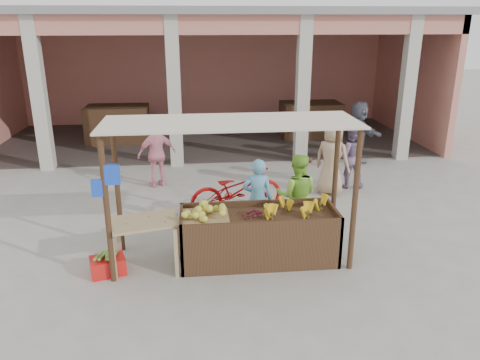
{
  "coord_description": "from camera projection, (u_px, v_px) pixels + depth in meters",
  "views": [
    {
      "loc": [
        -0.54,
        -7.04,
        3.88
      ],
      "look_at": [
        0.31,
        1.2,
        1.03
      ],
      "focal_mm": 35.0,
      "sensor_mm": 36.0,
      "label": 1
    }
  ],
  "objects": [
    {
      "name": "fruit_stall",
      "position": [
        259.0,
        238.0,
        7.86
      ],
      "size": [
        2.6,
        0.95,
        0.8
      ],
      "primitive_type": "cube",
      "color": "#46311C",
      "rests_on": "ground"
    },
    {
      "name": "papaya_pile",
      "position": [
        145.0,
        214.0,
        7.37
      ],
      "size": [
        0.77,
        0.44,
        0.22
      ],
      "primitive_type": null,
      "color": "#49872C",
      "rests_on": "side_table"
    },
    {
      "name": "shopper_c",
      "position": [
        332.0,
        155.0,
        10.68
      ],
      "size": [
        1.08,
        1.05,
        1.91
      ],
      "primitive_type": "imported",
      "rotation": [
        0.0,
        0.0,
        2.42
      ],
      "color": "tan",
      "rests_on": "ground"
    },
    {
      "name": "shopper_b",
      "position": [
        157.0,
        152.0,
        11.23
      ],
      "size": [
        1.15,
        0.9,
        1.73
      ],
      "primitive_type": "imported",
      "rotation": [
        0.0,
        0.0,
        3.55
      ],
      "color": "pink",
      "rests_on": "ground"
    },
    {
      "name": "vendor_green",
      "position": [
        297.0,
        194.0,
        8.61
      ],
      "size": [
        0.89,
        0.63,
        1.68
      ],
      "primitive_type": "imported",
      "rotation": [
        0.0,
        0.0,
        2.92
      ],
      "color": "#99DC45",
      "rests_on": "ground"
    },
    {
      "name": "melon_tray",
      "position": [
        204.0,
        214.0,
        7.57
      ],
      "size": [
        0.79,
        0.69,
        0.21
      ],
      "color": "#96764D",
      "rests_on": "fruit_stall"
    },
    {
      "name": "banana_heap",
      "position": [
        295.0,
        209.0,
        7.78
      ],
      "size": [
        1.03,
        0.56,
        0.19
      ],
      "primitive_type": null,
      "color": "yellow",
      "rests_on": "fruit_stall"
    },
    {
      "name": "shopper_f",
      "position": [
        350.0,
        153.0,
        11.18
      ],
      "size": [
        0.88,
        0.56,
        1.71
      ],
      "primitive_type": "imported",
      "rotation": [
        0.0,
        0.0,
        3.04
      ],
      "color": "slate",
      "rests_on": "ground"
    },
    {
      "name": "vendor_blue",
      "position": [
        257.0,
        196.0,
        8.55
      ],
      "size": [
        0.65,
        0.51,
        1.63
      ],
      "primitive_type": "imported",
      "rotation": [
        0.0,
        0.0,
        3.04
      ],
      "color": "#62ABD8",
      "rests_on": "ground"
    },
    {
      "name": "plantain_bundle",
      "position": [
        107.0,
        256.0,
        7.44
      ],
      "size": [
        0.4,
        0.28,
        0.08
      ],
      "primitive_type": null,
      "color": "olive",
      "rests_on": "red_crate"
    },
    {
      "name": "berry_heap",
      "position": [
        254.0,
        214.0,
        7.66
      ],
      "size": [
        0.42,
        0.34,
        0.13
      ],
      "primitive_type": "ellipsoid",
      "color": "maroon",
      "rests_on": "fruit_stall"
    },
    {
      "name": "motorcycle",
      "position": [
        236.0,
        189.0,
        9.68
      ],
      "size": [
        1.25,
        2.22,
        1.1
      ],
      "primitive_type": "imported",
      "rotation": [
        0.0,
        0.0,
        1.84
      ],
      "color": "#A30B0B",
      "rests_on": "ground"
    },
    {
      "name": "side_table",
      "position": [
        146.0,
        229.0,
        7.45
      ],
      "size": [
        1.2,
        0.94,
        0.86
      ],
      "rotation": [
        0.0,
        0.0,
        0.24
      ],
      "color": "tan",
      "rests_on": "ground"
    },
    {
      "name": "shopper_d",
      "position": [
        358.0,
        130.0,
        13.16
      ],
      "size": [
        1.02,
        1.81,
        1.84
      ],
      "primitive_type": "imported",
      "rotation": [
        0.0,
        0.0,
        1.77
      ],
      "color": "#4D4F5B",
      "rests_on": "ground"
    },
    {
      "name": "red_crate",
      "position": [
        108.0,
        266.0,
        7.5
      ],
      "size": [
        0.62,
        0.52,
        0.28
      ],
      "primitive_type": "cube",
      "rotation": [
        0.0,
        0.0,
        0.28
      ],
      "color": "red",
      "rests_on": "ground"
    },
    {
      "name": "ground",
      "position": [
        229.0,
        261.0,
        7.94
      ],
      "size": [
        60.0,
        60.0,
        0.0
      ],
      "primitive_type": "plane",
      "color": "gray",
      "rests_on": "ground"
    },
    {
      "name": "stall_awning",
      "position": [
        227.0,
        147.0,
        7.35
      ],
      "size": [
        4.09,
        1.35,
        2.39
      ],
      "color": "#46311C",
      "rests_on": "ground"
    },
    {
      "name": "produce_sacks",
      "position": [
        312.0,
        154.0,
        13.05
      ],
      "size": [
        0.85,
        0.8,
        0.65
      ],
      "color": "maroon",
      "rests_on": "ground"
    },
    {
      "name": "market_building",
      "position": [
        208.0,
        57.0,
        15.46
      ],
      "size": [
        14.4,
        6.4,
        4.2
      ],
      "color": "tan",
      "rests_on": "ground"
    }
  ]
}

